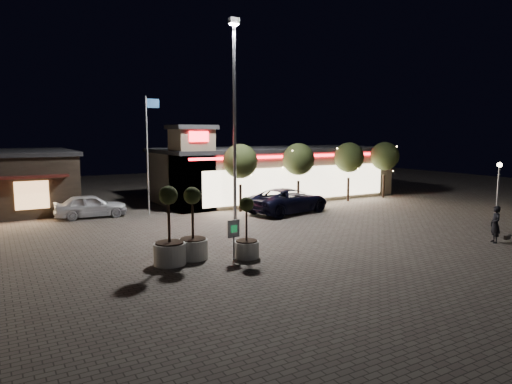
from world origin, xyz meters
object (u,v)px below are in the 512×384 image
valet_sign (234,232)px  white_sedan (91,206)px  pedestrian (495,224)px  planter_left (193,237)px  pickup_truck (288,200)px  planter_mid (169,240)px

valet_sign → white_sedan: bearing=104.1°
pedestrian → planter_left: planter_left is taller
pickup_truck → white_sedan: bearing=55.9°
pedestrian → planter_left: bearing=-74.7°
white_sedan → valet_sign: (3.46, -13.79, 0.47)m
pickup_truck → pedestrian: (4.14, -12.54, 0.08)m
planter_mid → valet_sign: 2.78m
pickup_truck → planter_mid: 13.96m
planter_left → planter_mid: bearing=-164.5°
valet_sign → pedestrian: bearing=-16.4°
white_sedan → planter_left: (2.01, -12.67, 0.21)m
pedestrian → white_sedan: bearing=-102.8°
white_sedan → planter_mid: size_ratio=1.36×
planter_left → pickup_truck: bearing=36.5°
pickup_truck → white_sedan: pickup_truck is taller
planter_left → planter_mid: size_ratio=0.95×
white_sedan → valet_sign: size_ratio=2.55×
pickup_truck → pedestrian: 13.21m
pedestrian → planter_left: size_ratio=0.59×
pickup_truck → planter_left: bearing=114.9°
pickup_truck → valet_sign: bearing=123.0°
pedestrian → planter_mid: size_ratio=0.56×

